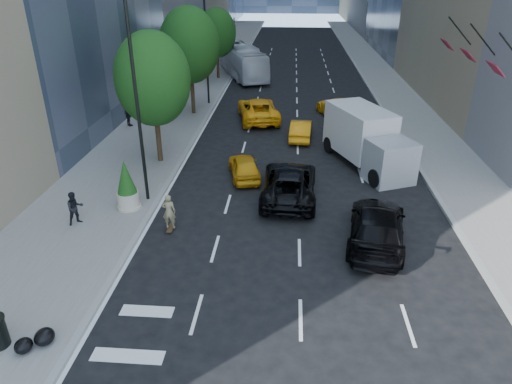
# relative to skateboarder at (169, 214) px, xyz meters

# --- Properties ---
(ground) EXTENTS (160.00, 160.00, 0.00)m
(ground) POSITION_rel_skateboarder_xyz_m (4.71, -1.35, -0.81)
(ground) COLOR black
(ground) RESTS_ON ground
(sidewalk_left) EXTENTS (6.00, 120.00, 0.15)m
(sidewalk_left) POSITION_rel_skateboarder_xyz_m (-4.29, 28.65, -0.74)
(sidewalk_left) COLOR slate
(sidewalk_left) RESTS_ON ground
(sidewalk_right) EXTENTS (4.00, 120.00, 0.15)m
(sidewalk_right) POSITION_rel_skateboarder_xyz_m (14.71, 28.65, -0.74)
(sidewalk_right) COLOR slate
(sidewalk_right) RESTS_ON ground
(lamp_near) EXTENTS (2.13, 0.22, 10.00)m
(lamp_near) POSITION_rel_skateboarder_xyz_m (-1.61, 2.65, 5.00)
(lamp_near) COLOR black
(lamp_near) RESTS_ON sidewalk_left
(lamp_far) EXTENTS (2.13, 0.22, 10.00)m
(lamp_far) POSITION_rel_skateboarder_xyz_m (-1.61, 20.65, 5.00)
(lamp_far) COLOR black
(lamp_far) RESTS_ON sidewalk_left
(tree_near) EXTENTS (4.20, 4.20, 7.46)m
(tree_near) POSITION_rel_skateboarder_xyz_m (-2.49, 7.65, 4.16)
(tree_near) COLOR black
(tree_near) RESTS_ON sidewalk_left
(tree_mid) EXTENTS (4.50, 4.50, 7.99)m
(tree_mid) POSITION_rel_skateboarder_xyz_m (-2.49, 17.65, 4.50)
(tree_mid) COLOR black
(tree_mid) RESTS_ON sidewalk_left
(tree_far) EXTENTS (3.90, 3.90, 6.92)m
(tree_far) POSITION_rel_skateboarder_xyz_m (-2.49, 30.65, 3.81)
(tree_far) COLOR black
(tree_far) RESTS_ON sidewalk_left
(traffic_signal) EXTENTS (2.48, 0.53, 5.20)m
(traffic_signal) POSITION_rel_skateboarder_xyz_m (-1.69, 38.65, 3.42)
(traffic_signal) COLOR black
(traffic_signal) RESTS_ON sidewalk_left
(facade_flags) EXTENTS (1.85, 13.30, 2.05)m
(facade_flags) POSITION_rel_skateboarder_xyz_m (15.35, 8.65, 5.37)
(facade_flags) COLOR black
(facade_flags) RESTS_ON ground
(skateboarder) EXTENTS (0.61, 0.41, 1.62)m
(skateboarder) POSITION_rel_skateboarder_xyz_m (0.00, 0.00, 0.00)
(skateboarder) COLOR #857A53
(skateboarder) RESTS_ON ground
(black_sedan_lincoln) EXTENTS (2.81, 5.78, 1.58)m
(black_sedan_lincoln) POSITION_rel_skateboarder_xyz_m (5.21, 3.65, -0.02)
(black_sedan_lincoln) COLOR black
(black_sedan_lincoln) RESTS_ON ground
(black_sedan_mercedes) EXTENTS (3.21, 5.83, 1.60)m
(black_sedan_mercedes) POSITION_rel_skateboarder_xyz_m (8.91, -0.35, -0.01)
(black_sedan_mercedes) COLOR black
(black_sedan_mercedes) RESTS_ON ground
(taxi_a) EXTENTS (2.31, 3.96, 1.26)m
(taxi_a) POSITION_rel_skateboarder_xyz_m (2.71, 5.95, -0.18)
(taxi_a) COLOR orange
(taxi_a) RESTS_ON ground
(taxi_b) EXTENTS (1.62, 3.99, 1.29)m
(taxi_b) POSITION_rel_skateboarder_xyz_m (5.91, 12.65, -0.17)
(taxi_b) COLOR orange
(taxi_b) RESTS_ON ground
(taxi_c) EXTENTS (3.85, 6.37, 1.65)m
(taxi_c) POSITION_rel_skateboarder_xyz_m (2.71, 16.65, 0.01)
(taxi_c) COLOR #FFAA0D
(taxi_c) RESTS_ON ground
(taxi_d) EXTENTS (3.66, 5.72, 1.54)m
(taxi_d) POSITION_rel_skateboarder_xyz_m (8.91, 17.69, -0.04)
(taxi_d) COLOR #FFB20D
(taxi_d) RESTS_ON ground
(city_bus) EXTENTS (6.46, 11.76, 3.21)m
(city_bus) POSITION_rel_skateboarder_xyz_m (-0.09, 32.16, 0.79)
(city_bus) COLOR silver
(city_bus) RESTS_ON ground
(box_truck) EXTENTS (4.78, 7.06, 3.19)m
(box_truck) POSITION_rel_skateboarder_xyz_m (9.61, 8.29, 0.81)
(box_truck) COLOR silver
(box_truck) RESTS_ON ground
(pedestrian_a) EXTENTS (0.95, 0.94, 1.54)m
(pedestrian_a) POSITION_rel_skateboarder_xyz_m (-4.24, 0.00, 0.11)
(pedestrian_a) COLOR black
(pedestrian_a) RESTS_ON sidewalk_left
(pedestrian_b) EXTENTS (0.97, 0.93, 1.62)m
(pedestrian_b) POSITION_rel_skateboarder_xyz_m (-6.49, 14.00, 0.15)
(pedestrian_b) COLOR black
(pedestrian_b) RESTS_ON sidewalk_left
(planter_shrub) EXTENTS (1.01, 1.01, 2.43)m
(planter_shrub) POSITION_rel_skateboarder_xyz_m (-2.41, 1.65, 0.50)
(planter_shrub) COLOR beige
(planter_shrub) RESTS_ON sidewalk_left
(garbage_bags) EXTENTS (1.02, 0.98, 0.51)m
(garbage_bags) POSITION_rel_skateboarder_xyz_m (-2.29, -7.31, -0.42)
(garbage_bags) COLOR black
(garbage_bags) RESTS_ON sidewalk_left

